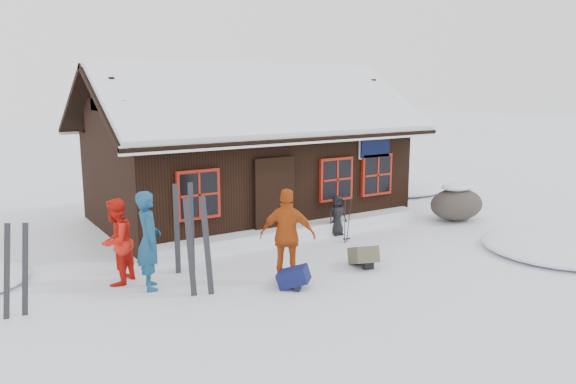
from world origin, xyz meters
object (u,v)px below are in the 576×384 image
(ski_poles, at_px, (347,221))
(backpack_blue, at_px, (294,281))
(skier_crouched, at_px, (337,215))
(skier_orange_right, at_px, (288,236))
(skier_orange_left, at_px, (116,242))
(ski_pair_left, at_px, (16,272))
(skier_teal, at_px, (149,240))
(backpack_olive, at_px, (363,259))
(boulder, at_px, (456,203))

(ski_poles, bearing_deg, backpack_blue, -145.17)
(skier_crouched, bearing_deg, skier_orange_right, -137.74)
(skier_crouched, relative_size, ski_poles, 0.90)
(skier_orange_left, distance_m, ski_poles, 5.56)
(skier_orange_right, relative_size, backpack_blue, 3.33)
(skier_orange_left, xyz_separation_m, ski_pair_left, (-1.83, -0.71, -0.06))
(skier_orange_right, bearing_deg, backpack_blue, 115.22)
(skier_orange_left, relative_size, ski_pair_left, 1.02)
(ski_pair_left, height_order, ski_poles, ski_pair_left)
(skier_teal, xyz_separation_m, skier_orange_right, (2.37, -1.09, -0.01))
(skier_crouched, relative_size, ski_pair_left, 0.62)
(skier_orange_left, relative_size, backpack_olive, 2.63)
(backpack_olive, bearing_deg, boulder, 39.34)
(skier_orange_right, distance_m, boulder, 7.02)
(skier_orange_left, distance_m, skier_orange_right, 3.28)
(skier_orange_right, height_order, ski_pair_left, skier_orange_right)
(boulder, bearing_deg, backpack_blue, -163.03)
(backpack_olive, bearing_deg, ski_poles, 81.13)
(skier_teal, bearing_deg, ski_pair_left, 104.38)
(skier_orange_left, relative_size, backpack_blue, 3.02)
(skier_crouched, height_order, backpack_olive, skier_crouched)
(ski_poles, bearing_deg, boulder, 1.82)
(skier_orange_right, height_order, boulder, skier_orange_right)
(skier_teal, relative_size, skier_crouched, 1.83)
(skier_teal, height_order, backpack_olive, skier_teal)
(skier_orange_right, distance_m, ski_pair_left, 4.75)
(skier_teal, bearing_deg, skier_orange_left, 48.39)
(skier_crouched, xyz_separation_m, ski_pair_left, (-7.60, -1.29, 0.26))
(skier_orange_left, bearing_deg, backpack_olive, 114.99)
(boulder, xyz_separation_m, ski_poles, (-4.06, -0.13, 0.04))
(skier_crouched, bearing_deg, boulder, -3.26)
(skier_orange_right, xyz_separation_m, ski_pair_left, (-4.65, 0.98, -0.15))
(skier_orange_left, xyz_separation_m, skier_orange_right, (2.82, -1.68, 0.09))
(boulder, distance_m, backpack_olive, 5.29)
(boulder, bearing_deg, skier_orange_left, -179.69)
(skier_orange_right, xyz_separation_m, backpack_blue, (-0.10, -0.37, -0.77))
(skier_orange_right, distance_m, backpack_olive, 1.98)
(ski_poles, bearing_deg, skier_orange_right, -149.57)
(boulder, bearing_deg, skier_crouched, 172.05)
(skier_teal, xyz_separation_m, backpack_blue, (2.27, -1.46, -0.79))
(skier_orange_left, height_order, skier_crouched, skier_orange_left)
(skier_orange_right, bearing_deg, backpack_olive, -141.98)
(ski_pair_left, bearing_deg, backpack_olive, 3.96)
(skier_teal, xyz_separation_m, boulder, (9.16, 0.64, -0.45))
(skier_orange_left, height_order, skier_orange_right, skier_orange_right)
(skier_teal, relative_size, boulder, 1.14)
(skier_teal, relative_size, ski_poles, 1.64)
(backpack_blue, bearing_deg, skier_orange_right, 29.77)
(skier_orange_left, xyz_separation_m, ski_poles, (5.55, -0.08, -0.30))
(skier_crouched, distance_m, ski_pair_left, 7.71)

